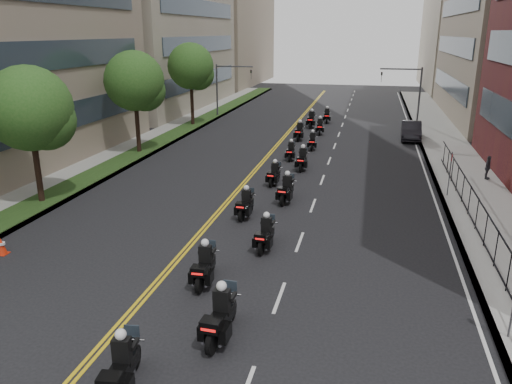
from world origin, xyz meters
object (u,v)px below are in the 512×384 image
motorcycle_6 (274,175)px  motorcycle_7 (302,160)px  motorcycle_12 (311,120)px  pedestrian_c (488,168)px  motorcycle_3 (266,235)px  traffic_cone (2,246)px  motorcycle_8 (291,152)px  motorcycle_13 (327,116)px  motorcycle_1 (221,317)px  motorcycle_10 (299,132)px  motorcycle_4 (246,205)px  motorcycle_2 (205,267)px  motorcycle_5 (286,190)px  motorcycle_9 (312,142)px  motorcycle_0 (121,369)px  motorcycle_11 (320,127)px  parked_sedan (411,131)px

motorcycle_6 → motorcycle_7: motorcycle_7 is taller
motorcycle_12 → pedestrian_c: bearing=-50.4°
motorcycle_3 → traffic_cone: size_ratio=3.04×
motorcycle_6 → motorcycle_12: bearing=95.3°
motorcycle_8 → motorcycle_13: size_ratio=0.90×
motorcycle_1 → motorcycle_10: (-1.87, 29.56, -0.05)m
motorcycle_3 → traffic_cone: (-10.68, -3.02, -0.29)m
motorcycle_8 → motorcycle_10: motorcycle_10 is taller
motorcycle_4 → pedestrian_c: motorcycle_4 is taller
traffic_cone → motorcycle_2: bearing=-3.3°
motorcycle_2 → motorcycle_7: 16.81m
motorcycle_3 → motorcycle_13: (-0.32, 31.96, 0.02)m
motorcycle_1 → motorcycle_2: 3.58m
motorcycle_2 → motorcycle_5: (1.38, 9.87, 0.00)m
motorcycle_9 → motorcycle_0: bearing=-96.2°
motorcycle_11 → motorcycle_4: bearing=-98.7°
motorcycle_8 → pedestrian_c: bearing=-13.3°
parked_sedan → pedestrian_c: 12.73m
motorcycle_1 → motorcycle_7: 19.97m
motorcycle_2 → motorcycle_3: bearing=63.6°
traffic_cone → motorcycle_12: bearing=74.0°
motorcycle_12 → pedestrian_c: size_ratio=1.69×
motorcycle_7 → motorcycle_8: size_ratio=1.13×
motorcycle_9 → parked_sedan: 9.73m
motorcycle_10 → parked_sedan: 9.67m
motorcycle_0 → traffic_cone: 11.09m
motorcycle_10 → pedestrian_c: motorcycle_10 is taller
motorcycle_1 → traffic_cone: size_ratio=3.45×
motorcycle_6 → traffic_cone: (-9.24, -12.44, -0.26)m
motorcycle_6 → motorcycle_7: size_ratio=0.90×
motorcycle_1 → motorcycle_3: (-0.04, 6.76, -0.09)m
motorcycle_3 → motorcycle_7: bearing=94.8°
motorcycle_3 → parked_sedan: size_ratio=0.48×
motorcycle_7 → motorcycle_12: (-1.30, 15.66, 0.04)m
motorcycle_0 → motorcycle_2: 6.05m
motorcycle_12 → motorcycle_4: bearing=-90.1°
motorcycle_2 → motorcycle_4: 7.12m
motorcycle_11 → motorcycle_3: bearing=-94.3°
motorcycle_4 → motorcycle_6: bearing=90.0°
motorcycle_10 → motorcycle_7: bearing=-80.1°
motorcycle_3 → motorcycle_5: 6.33m
motorcycle_11 → parked_sedan: size_ratio=0.48×
motorcycle_6 → motorcycle_10: bearing=96.7°
motorcycle_1 → motorcycle_10: size_ratio=1.07×
motorcycle_2 → motorcycle_4: size_ratio=1.05×
motorcycle_7 → motorcycle_10: 9.72m
motorcycle_1 → motorcycle_9: motorcycle_1 is taller
motorcycle_8 → motorcycle_11: (1.05, 10.04, 0.05)m
motorcycle_4 → parked_sedan: 23.54m
motorcycle_5 → motorcycle_9: bearing=96.0°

